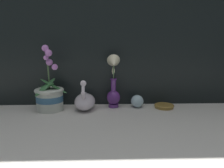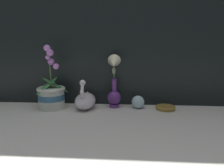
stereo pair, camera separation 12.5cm
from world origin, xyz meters
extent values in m
plane|color=beige|center=(0.00, 0.00, 0.00)|extent=(2.80, 2.80, 0.00)
cube|color=black|center=(0.00, 0.22, 0.60)|extent=(2.80, 0.03, 1.20)
cylinder|color=beige|center=(-0.34, 0.10, 0.06)|extent=(0.15, 0.15, 0.13)
cylinder|color=#386689|center=(-0.34, 0.10, 0.07)|extent=(0.15, 0.15, 0.04)
torus|color=beige|center=(-0.34, 0.10, 0.12)|extent=(0.17, 0.17, 0.02)
cylinder|color=#4C6B3D|center=(-0.34, 0.10, 0.24)|extent=(0.01, 0.03, 0.23)
ellipsoid|color=#38703D|center=(-0.32, 0.10, 0.14)|extent=(0.15, 0.05, 0.10)
ellipsoid|color=#38703D|center=(-0.36, 0.12, 0.14)|extent=(0.14, 0.14, 0.06)
ellipsoid|color=#38703D|center=(-0.36, 0.08, 0.14)|extent=(0.12, 0.14, 0.09)
sphere|color=#C67AD1|center=(-0.35, 0.09, 0.35)|extent=(0.04, 0.04, 0.04)
sphere|color=#C67AD1|center=(-0.33, 0.08, 0.33)|extent=(0.04, 0.04, 0.04)
sphere|color=#C67AD1|center=(-0.35, 0.08, 0.30)|extent=(0.03, 0.03, 0.03)
sphere|color=#C67AD1|center=(-0.34, 0.10, 0.28)|extent=(0.04, 0.04, 0.04)
sphere|color=#C67AD1|center=(-0.30, 0.09, 0.25)|extent=(0.03, 0.03, 0.03)
ellipsoid|color=white|center=(-0.14, 0.11, 0.05)|extent=(0.12, 0.20, 0.09)
cone|color=white|center=(-0.14, 0.18, 0.06)|extent=(0.06, 0.07, 0.07)
cylinder|color=white|center=(-0.14, 0.03, 0.09)|extent=(0.02, 0.05, 0.06)
sphere|color=white|center=(-0.14, 0.02, 0.12)|extent=(0.02, 0.02, 0.02)
cylinder|color=white|center=(-0.14, 0.03, 0.14)|extent=(0.02, 0.04, 0.06)
sphere|color=white|center=(-0.14, 0.04, 0.17)|extent=(0.03, 0.03, 0.03)
cylinder|color=#602D7F|center=(0.02, 0.15, 0.01)|extent=(0.06, 0.06, 0.02)
ellipsoid|color=#602D7F|center=(0.02, 0.15, 0.06)|extent=(0.08, 0.08, 0.09)
cylinder|color=#602D7F|center=(0.02, 0.15, 0.13)|extent=(0.03, 0.03, 0.07)
torus|color=#602D7F|center=(0.02, 0.15, 0.17)|extent=(0.04, 0.04, 0.01)
cylinder|color=#567A47|center=(0.02, 0.14, 0.21)|extent=(0.01, 0.03, 0.08)
cone|color=beige|center=(0.02, 0.11, 0.27)|extent=(0.08, 0.09, 0.10)
ellipsoid|color=beige|center=(0.02, 0.14, 0.22)|extent=(0.02, 0.02, 0.04)
sphere|color=silver|center=(0.17, 0.13, 0.04)|extent=(0.08, 0.08, 0.08)
cylinder|color=olive|center=(0.33, 0.12, 0.01)|extent=(0.11, 0.11, 0.02)
torus|color=olive|center=(0.33, 0.12, 0.02)|extent=(0.12, 0.12, 0.01)
camera|label=1|loc=(-0.03, -1.13, 0.38)|focal=35.00mm
camera|label=2|loc=(0.10, -1.13, 0.38)|focal=35.00mm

